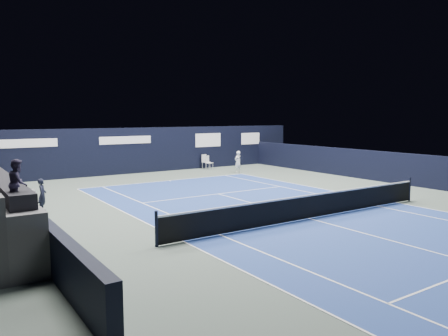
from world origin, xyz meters
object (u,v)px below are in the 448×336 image
object	(u,v)px
folding_chair_back_a	(205,159)
tennis_net	(310,206)
folding_chair_back_b	(208,161)
line_judge_chair	(33,199)
tennis_player	(238,162)

from	to	relation	value
folding_chair_back_a	tennis_net	size ratio (longest dim) A/B	0.08
folding_chair_back_b	line_judge_chair	distance (m)	15.82
line_judge_chair	folding_chair_back_a	bearing A→B (deg)	13.86
line_judge_chair	folding_chair_back_b	bearing A→B (deg)	12.44
folding_chair_back_a	folding_chair_back_b	world-z (taller)	folding_chair_back_a
tennis_net	tennis_player	bearing A→B (deg)	65.78
line_judge_chair	tennis_player	bearing A→B (deg)	1.69
folding_chair_back_b	line_judge_chair	world-z (taller)	folding_chair_back_b
folding_chair_back_b	tennis_player	world-z (taller)	tennis_player
tennis_net	folding_chair_back_b	bearing A→B (deg)	71.87
folding_chair_back_a	folding_chair_back_b	bearing A→B (deg)	-96.02
tennis_net	line_judge_chair	bearing A→B (deg)	139.21
folding_chair_back_a	tennis_net	bearing A→B (deg)	-122.61
folding_chair_back_b	tennis_net	world-z (taller)	tennis_net
tennis_net	tennis_player	distance (m)	13.74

